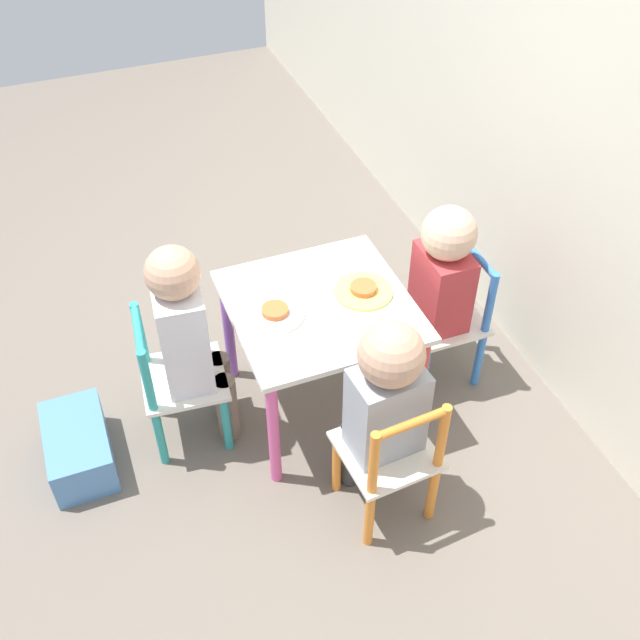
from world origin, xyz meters
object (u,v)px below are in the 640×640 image
chair_orange (390,459)px  chair_teal (177,382)px  child_front (188,332)px  child_right (384,399)px  chair_blue (448,319)px  plate_back (363,290)px  plate_front (275,313)px  storage_bin (79,447)px  kids_table (320,321)px  child_back (438,281)px

chair_orange → chair_teal: bearing=-49.8°
child_front → chair_teal: bearing=90.0°
chair_teal → child_right: 0.71m
child_front → chair_blue: bearing=-87.4°
chair_teal → plate_back: (0.05, 0.62, 0.23)m
chair_blue → chair_orange: size_ratio=1.00×
chair_blue → plate_back: size_ratio=2.70×
chair_blue → child_right: (0.41, -0.44, 0.20)m
child_right → child_front: bearing=-49.8°
child_right → plate_front: size_ratio=3.93×
storage_bin → kids_table: bearing=87.0°
kids_table → child_front: child_front is taller
kids_table → plate_back: (0.00, 0.15, 0.08)m
chair_orange → plate_front: 0.55m
plate_front → kids_table: bearing=90.0°
chair_teal → child_back: (0.05, 0.88, 0.19)m
chair_blue → storage_bin: 1.30m
chair_orange → storage_bin: 1.00m
plate_back → storage_bin: 1.04m
child_front → storage_bin: (-0.00, -0.40, -0.37)m
chair_orange → child_front: child_front is taller
child_back → plate_front: (-0.01, -0.56, 0.04)m
child_front → child_right: 0.63m
chair_orange → plate_back: 0.54m
plate_back → child_back: bearing=88.9°
chair_teal → child_right: size_ratio=0.70×
kids_table → plate_front: 0.17m
chair_teal → child_back: size_ratio=0.71×
chair_teal → child_front: size_ratio=0.66×
child_front → plate_front: child_front is taller
child_front → plate_back: child_front is taller
chair_teal → child_front: child_front is taller
plate_front → child_right: bearing=23.1°
plate_back → chair_orange: bearing=-13.4°
kids_table → child_back: size_ratio=0.78×
kids_table → child_right: size_ratio=0.77×
child_right → chair_teal: bearing=-46.6°
chair_teal → plate_front: size_ratio=2.75×
child_back → storage_bin: 1.28m
chair_teal → child_front: bearing=-90.0°
child_back → chair_blue: bearing=90.0°
kids_table → chair_orange: (0.47, 0.03, -0.15)m
kids_table → chair_teal: bearing=-95.5°
child_right → storage_bin: 1.02m
chair_teal → child_right: bearing=-126.9°
storage_bin → chair_blue: bearing=87.8°
chair_blue → child_right: bearing=-46.8°
chair_blue → child_right: size_ratio=0.70×
chair_teal → storage_bin: size_ratio=1.54×
chair_teal → storage_bin: chair_teal is taller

